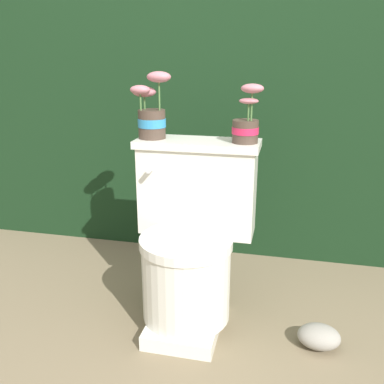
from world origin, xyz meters
The scene contains 6 objects.
ground_plane centered at (0.00, 0.00, 0.00)m, with size 12.00×12.00×0.00m, color #75664C.
hedge_backdrop centered at (0.00, 1.12, 0.85)m, with size 3.03×0.86×1.71m.
toilet centered at (-0.04, 0.05, 0.34)m, with size 0.50×0.48×0.73m.
potted_plant_left centered at (-0.23, 0.16, 0.84)m, with size 0.16×0.12×0.26m.
potted_plant_midleft centered at (0.15, 0.15, 0.81)m, with size 0.12×0.10×0.22m.
garden_stone centered at (0.48, -0.04, 0.04)m, with size 0.16×0.13×0.09m.
Camera 1 is at (0.32, -1.48, 1.07)m, focal length 40.00 mm.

